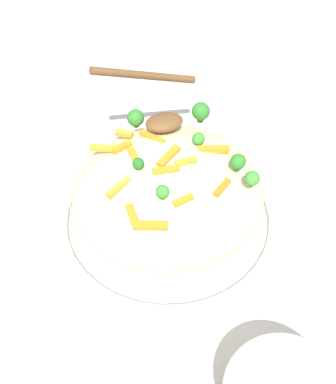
% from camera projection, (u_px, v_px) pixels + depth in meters
% --- Properties ---
extents(ground_plane, '(2.40, 2.40, 0.00)m').
position_uv_depth(ground_plane, '(168.00, 224.00, 0.67)').
color(ground_plane, beige).
extents(serving_bowl, '(0.33, 0.33, 0.04)m').
position_uv_depth(serving_bowl, '(168.00, 216.00, 0.66)').
color(serving_bowl, white).
rests_on(serving_bowl, ground_plane).
extents(pasta_mound, '(0.27, 0.26, 0.10)m').
position_uv_depth(pasta_mound, '(168.00, 191.00, 0.61)').
color(pasta_mound, beige).
rests_on(pasta_mound, serving_bowl).
extents(carrot_piece_0, '(0.04, 0.03, 0.01)m').
position_uv_depth(carrot_piece_0, '(169.00, 156.00, 0.59)').
color(carrot_piece_0, orange).
rests_on(carrot_piece_0, pasta_mound).
extents(carrot_piece_1, '(0.03, 0.02, 0.01)m').
position_uv_depth(carrot_piece_1, '(222.00, 188.00, 0.56)').
color(carrot_piece_1, orange).
rests_on(carrot_piece_1, pasta_mound).
extents(carrot_piece_2, '(0.04, 0.02, 0.01)m').
position_uv_depth(carrot_piece_2, '(104.00, 148.00, 0.61)').
color(carrot_piece_2, orange).
rests_on(carrot_piece_2, pasta_mound).
extents(carrot_piece_3, '(0.01, 0.03, 0.01)m').
position_uv_depth(carrot_piece_3, '(132.00, 215.00, 0.53)').
color(carrot_piece_3, orange).
rests_on(carrot_piece_3, pasta_mound).
extents(carrot_piece_4, '(0.03, 0.02, 0.01)m').
position_uv_depth(carrot_piece_4, '(124.00, 133.00, 0.63)').
color(carrot_piece_4, orange).
rests_on(carrot_piece_4, pasta_mound).
extents(carrot_piece_5, '(0.03, 0.01, 0.01)m').
position_uv_depth(carrot_piece_5, '(185.00, 159.00, 0.58)').
color(carrot_piece_5, orange).
rests_on(carrot_piece_5, pasta_mound).
extents(carrot_piece_6, '(0.04, 0.01, 0.01)m').
position_uv_depth(carrot_piece_6, '(166.00, 170.00, 0.57)').
color(carrot_piece_6, orange).
rests_on(carrot_piece_6, pasta_mound).
extents(carrot_piece_7, '(0.03, 0.01, 0.01)m').
position_uv_depth(carrot_piece_7, '(183.00, 200.00, 0.54)').
color(carrot_piece_7, orange).
rests_on(carrot_piece_7, pasta_mound).
extents(carrot_piece_8, '(0.03, 0.04, 0.01)m').
position_uv_depth(carrot_piece_8, '(155.00, 136.00, 0.62)').
color(carrot_piece_8, orange).
rests_on(carrot_piece_8, pasta_mound).
extents(carrot_piece_9, '(0.04, 0.03, 0.01)m').
position_uv_depth(carrot_piece_9, '(119.00, 188.00, 0.56)').
color(carrot_piece_9, orange).
rests_on(carrot_piece_9, pasta_mound).
extents(carrot_piece_10, '(0.01, 0.03, 0.01)m').
position_uv_depth(carrot_piece_10, '(134.00, 157.00, 0.59)').
color(carrot_piece_10, orange).
rests_on(carrot_piece_10, pasta_mound).
extents(carrot_piece_11, '(0.04, 0.02, 0.01)m').
position_uv_depth(carrot_piece_11, '(214.00, 149.00, 0.61)').
color(carrot_piece_11, orange).
rests_on(carrot_piece_11, pasta_mound).
extents(carrot_piece_12, '(0.04, 0.02, 0.01)m').
position_uv_depth(carrot_piece_12, '(151.00, 225.00, 0.52)').
color(carrot_piece_12, orange).
rests_on(carrot_piece_12, pasta_mound).
extents(carrot_piece_13, '(0.03, 0.02, 0.01)m').
position_uv_depth(carrot_piece_13, '(122.00, 147.00, 0.61)').
color(carrot_piece_13, orange).
rests_on(carrot_piece_13, pasta_mound).
extents(broccoli_floret_0, '(0.02, 0.02, 0.03)m').
position_uv_depth(broccoli_floret_0, '(238.00, 162.00, 0.57)').
color(broccoli_floret_0, '#296820').
rests_on(broccoli_floret_0, pasta_mound).
extents(broccoli_floret_1, '(0.02, 0.02, 0.02)m').
position_uv_depth(broccoli_floret_1, '(252.00, 179.00, 0.56)').
color(broccoli_floret_1, '#377928').
rests_on(broccoli_floret_1, pasta_mound).
extents(broccoli_floret_2, '(0.02, 0.02, 0.02)m').
position_uv_depth(broccoli_floret_2, '(198.00, 139.00, 0.61)').
color(broccoli_floret_2, '#377928').
rests_on(broccoli_floret_2, pasta_mound).
extents(broccoli_floret_3, '(0.02, 0.02, 0.02)m').
position_uv_depth(broccoli_floret_3, '(138.00, 164.00, 0.57)').
color(broccoli_floret_3, '#205B1C').
rests_on(broccoli_floret_3, pasta_mound).
extents(broccoli_floret_4, '(0.02, 0.02, 0.02)m').
position_uv_depth(broccoli_floret_4, '(162.00, 192.00, 0.54)').
color(broccoli_floret_4, '#377928').
rests_on(broccoli_floret_4, pasta_mound).
extents(broccoli_floret_5, '(0.03, 0.03, 0.03)m').
position_uv_depth(broccoli_floret_5, '(201.00, 112.00, 0.64)').
color(broccoli_floret_5, '#296820').
rests_on(broccoli_floret_5, pasta_mound).
extents(broccoli_floret_6, '(0.03, 0.03, 0.03)m').
position_uv_depth(broccoli_floret_6, '(136.00, 118.00, 0.63)').
color(broccoli_floret_6, '#296820').
rests_on(broccoli_floret_6, pasta_mound).
extents(serving_spoon, '(0.17, 0.11, 0.07)m').
position_uv_depth(serving_spoon, '(157.00, 104.00, 0.64)').
color(serving_spoon, brown).
rests_on(serving_spoon, pasta_mound).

